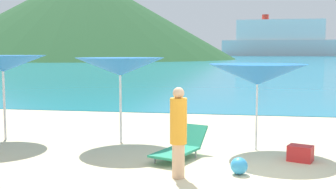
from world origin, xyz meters
TOP-DOWN VIEW (x-y plane):
  - ground_plane at (0.00, 10.00)m, footprint 50.00×100.00m
  - ocean_water at (0.00, 227.78)m, footprint 650.00×440.00m
  - headland_hill at (-51.46, 125.74)m, footprint 99.36×99.36m
  - umbrella_1 at (-6.36, 2.27)m, footprint 2.43×2.43m
  - umbrella_2 at (-3.21, 2.45)m, footprint 2.45×2.45m
  - umbrella_3 at (0.20, 2.21)m, footprint 2.53×2.53m
  - lounge_chair_4 at (-1.46, 1.11)m, footprint 1.15×1.78m
  - beachgoer_0 at (-1.29, -0.36)m, footprint 0.31×0.31m
  - beach_ball at (-0.18, 0.06)m, footprint 0.33×0.33m
  - cooler_box at (1.11, 1.28)m, footprint 0.60×0.52m
  - cruise_ship at (20.61, 239.75)m, footprint 64.17×12.77m

SIDE VIEW (x-z plane):
  - ground_plane at x=0.00m, z-range -0.30..0.00m
  - ocean_water at x=0.00m, z-range 0.00..0.02m
  - beach_ball at x=-0.18m, z-range 0.00..0.33m
  - cooler_box at x=1.11m, z-range 0.00..0.34m
  - lounge_chair_4 at x=-1.46m, z-range -0.07..0.57m
  - beachgoer_0 at x=-1.29m, z-range 0.05..1.75m
  - umbrella_3 at x=0.20m, z-range 0.78..2.83m
  - umbrella_2 at x=-3.21m, z-range 0.86..3.05m
  - umbrella_1 at x=-6.36m, z-range 0.90..3.15m
  - cruise_ship at x=20.61m, z-range -2.66..20.64m
  - headland_hill at x=-51.46m, z-range 0.00..28.31m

